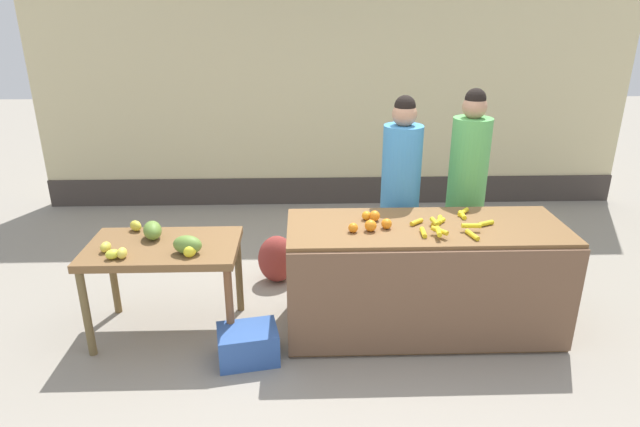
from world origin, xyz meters
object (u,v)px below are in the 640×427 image
at_px(vendor_woman_green_shirt, 466,191).
at_px(produce_sack, 277,259).
at_px(vendor_woman_blue_shirt, 400,197).
at_px(produce_crate, 248,344).

bearing_deg(vendor_woman_green_shirt, produce_sack, 176.67).
xyz_separation_m(vendor_woman_blue_shirt, vendor_woman_green_shirt, (0.61, 0.09, 0.02)).
relative_size(vendor_woman_blue_shirt, produce_sack, 3.88).
distance_m(vendor_woman_blue_shirt, produce_sack, 1.32).
height_order(vendor_woman_blue_shirt, vendor_woman_green_shirt, vendor_woman_green_shirt).
bearing_deg(produce_crate, produce_sack, 82.34).
bearing_deg(vendor_woman_green_shirt, vendor_woman_blue_shirt, -172.05).
relative_size(vendor_woman_green_shirt, produce_crate, 4.20).
distance_m(produce_crate, produce_sack, 1.25).
bearing_deg(vendor_woman_blue_shirt, produce_crate, -140.53).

